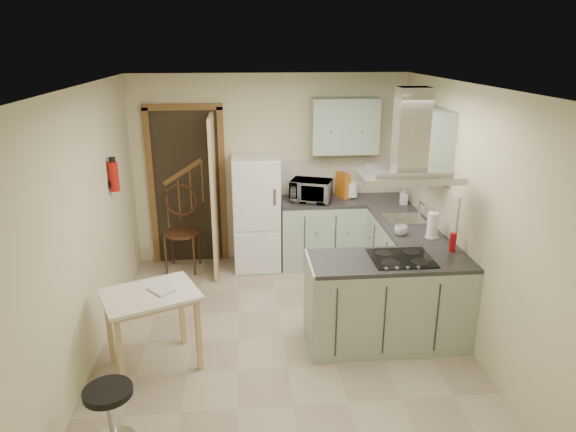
{
  "coord_description": "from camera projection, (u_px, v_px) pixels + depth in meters",
  "views": [
    {
      "loc": [
        -0.36,
        -4.57,
        2.86
      ],
      "look_at": [
        0.09,
        0.45,
        1.15
      ],
      "focal_mm": 32.0,
      "sensor_mm": 36.0,
      "label": 1
    }
  ],
  "objects": [
    {
      "name": "fridge",
      "position": [
        257.0,
        213.0,
        6.7
      ],
      "size": [
        0.6,
        0.6,
        1.5
      ],
      "primitive_type": "cube",
      "color": "white",
      "rests_on": "floor"
    },
    {
      "name": "red_bottle",
      "position": [
        453.0,
        242.0,
        5.05
      ],
      "size": [
        0.08,
        0.08,
        0.19
      ],
      "primitive_type": "cylinder",
      "rotation": [
        0.0,
        0.0,
        -0.19
      ],
      "color": "#AF0F15",
      "rests_on": "peninsula"
    },
    {
      "name": "kettle",
      "position": [
        352.0,
        189.0,
        6.79
      ],
      "size": [
        0.17,
        0.17,
        0.23
      ],
      "primitive_type": "cylinder",
      "rotation": [
        0.0,
        0.0,
        -0.08
      ],
      "color": "white",
      "rests_on": "counter_back"
    },
    {
      "name": "cereal_box",
      "position": [
        343.0,
        185.0,
        6.79
      ],
      "size": [
        0.17,
        0.24,
        0.33
      ],
      "primitive_type": "cube",
      "rotation": [
        0.0,
        0.0,
        0.41
      ],
      "color": "#CD6A18",
      "rests_on": "counter_back"
    },
    {
      "name": "right_wall",
      "position": [
        466.0,
        216.0,
        5.02
      ],
      "size": [
        0.0,
        4.2,
        4.2
      ],
      "primitive_type": "plane",
      "rotation": [
        1.57,
        0.0,
        -1.57
      ],
      "color": "beige",
      "rests_on": "floor"
    },
    {
      "name": "ceiling",
      "position": [
        282.0,
        86.0,
        4.46
      ],
      "size": [
        4.2,
        4.2,
        0.0
      ],
      "primitive_type": "plane",
      "rotation": [
        3.14,
        0.0,
        0.0
      ],
      "color": "silver",
      "rests_on": "back_wall"
    },
    {
      "name": "cup",
      "position": [
        401.0,
        230.0,
        5.48
      ],
      "size": [
        0.17,
        0.17,
        0.11
      ],
      "primitive_type": "imported",
      "rotation": [
        0.0,
        0.0,
        -0.31
      ],
      "color": "silver",
      "rests_on": "counter_right"
    },
    {
      "name": "stool",
      "position": [
        111.0,
        416.0,
        3.79
      ],
      "size": [
        0.38,
        0.38,
        0.48
      ],
      "primitive_type": "cylinder",
      "rotation": [
        0.0,
        0.0,
        -0.07
      ],
      "color": "black",
      "rests_on": "floor"
    },
    {
      "name": "peninsula",
      "position": [
        388.0,
        301.0,
        5.04
      ],
      "size": [
        1.55,
        0.65,
        0.9
      ],
      "primitive_type": "cube",
      "color": "#9EB2A0",
      "rests_on": "floor"
    },
    {
      "name": "hob",
      "position": [
        401.0,
        258.0,
        4.9
      ],
      "size": [
        0.58,
        0.5,
        0.01
      ],
      "primitive_type": "cube",
      "color": "black",
      "rests_on": "peninsula"
    },
    {
      "name": "sink",
      "position": [
        404.0,
        219.0,
        6.0
      ],
      "size": [
        0.45,
        0.4,
        0.01
      ],
      "primitive_type": "cube",
      "color": "silver",
      "rests_on": "counter_right"
    },
    {
      "name": "drop_leaf_table",
      "position": [
        153.0,
        330.0,
        4.66
      ],
      "size": [
        0.98,
        0.88,
        0.76
      ],
      "primitive_type": "cube",
      "rotation": [
        0.0,
        0.0,
        0.42
      ],
      "color": "#D3C181",
      "rests_on": "floor"
    },
    {
      "name": "counter_right",
      "position": [
        397.0,
        249.0,
        6.31
      ],
      "size": [
        0.6,
        1.95,
        0.9
      ],
      "primitive_type": "cube",
      "color": "#9EB2A0",
      "rests_on": "floor"
    },
    {
      "name": "fire_extinguisher",
      "position": [
        114.0,
        177.0,
        5.48
      ],
      "size": [
        0.1,
        0.1,
        0.32
      ],
      "primitive_type": "cylinder",
      "color": "#B2140F",
      "rests_on": "left_wall"
    },
    {
      "name": "microwave",
      "position": [
        311.0,
        191.0,
        6.64
      ],
      "size": [
        0.6,
        0.5,
        0.28
      ],
      "primitive_type": "imported",
      "rotation": [
        0.0,
        0.0,
        -0.35
      ],
      "color": "black",
      "rests_on": "counter_back"
    },
    {
      "name": "counter_back",
      "position": [
        321.0,
        232.0,
        6.87
      ],
      "size": [
        1.08,
        0.6,
        0.9
      ],
      "primitive_type": "cube",
      "color": "#9EB2A0",
      "rests_on": "floor"
    },
    {
      "name": "book",
      "position": [
        153.0,
        288.0,
        4.51
      ],
      "size": [
        0.28,
        0.29,
        0.1
      ],
      "primitive_type": "imported",
      "rotation": [
        0.0,
        0.0,
        0.71
      ],
      "color": "maroon",
      "rests_on": "drop_leaf_table"
    },
    {
      "name": "bentwood_chair",
      "position": [
        182.0,
        233.0,
        6.66
      ],
      "size": [
        0.5,
        0.5,
        1.02
      ],
      "primitive_type": "cube",
      "rotation": [
        0.0,
        0.0,
        -0.11
      ],
      "color": "#472117",
      "rests_on": "floor"
    },
    {
      "name": "doorway",
      "position": [
        187.0,
        187.0,
        6.79
      ],
      "size": [
        1.1,
        0.12,
        2.1
      ],
      "primitive_type": "cube",
      "color": "brown",
      "rests_on": "floor"
    },
    {
      "name": "wall_cabinet_back",
      "position": [
        344.0,
        126.0,
        6.57
      ],
      "size": [
        0.85,
        0.35,
        0.7
      ],
      "primitive_type": "cube",
      "color": "#9EB2A0",
      "rests_on": "back_wall"
    },
    {
      "name": "back_wall",
      "position": [
        270.0,
        170.0,
        6.84
      ],
      "size": [
        3.6,
        0.0,
        3.6
      ],
      "primitive_type": "plane",
      "rotation": [
        1.57,
        0.0,
        0.0
      ],
      "color": "beige",
      "rests_on": "floor"
    },
    {
      "name": "extractor_hood",
      "position": [
        408.0,
        175.0,
        4.64
      ],
      "size": [
        0.9,
        0.55,
        0.1
      ],
      "primitive_type": "cube",
      "color": "silver",
      "rests_on": "ceiling"
    },
    {
      "name": "paper_towel",
      "position": [
        432.0,
        225.0,
        5.38
      ],
      "size": [
        0.12,
        0.12,
        0.29
      ],
      "primitive_type": "cylinder",
      "rotation": [
        0.0,
        0.0,
        0.09
      ],
      "color": "white",
      "rests_on": "counter_right"
    },
    {
      "name": "soap_bottle",
      "position": [
        404.0,
        196.0,
        6.52
      ],
      "size": [
        0.12,
        0.12,
        0.22
      ],
      "primitive_type": "imported",
      "rotation": [
        0.0,
        0.0,
        -0.26
      ],
      "color": "#9FA1AA",
      "rests_on": "counter_right"
    },
    {
      "name": "splashback",
      "position": [
        341.0,
        176.0,
        6.95
      ],
      "size": [
        1.68,
        0.02,
        0.5
      ],
      "primitive_type": "cube",
      "color": "beige",
      "rests_on": "counter_back"
    },
    {
      "name": "left_wall",
      "position": [
        87.0,
        227.0,
        4.71
      ],
      "size": [
        0.0,
        4.2,
        4.2
      ],
      "primitive_type": "plane",
      "rotation": [
        1.57,
        0.0,
        1.57
      ],
      "color": "beige",
      "rests_on": "floor"
    },
    {
      "name": "wall_cabinet_right",
      "position": [
        424.0,
        140.0,
        5.61
      ],
      "size": [
        0.35,
        0.9,
        0.7
      ],
      "primitive_type": "cube",
      "color": "#9EB2A0",
      "rests_on": "right_wall"
    },
    {
      "name": "floor",
      "position": [
        283.0,
        336.0,
        5.26
      ],
      "size": [
        4.2,
        4.2,
        0.0
      ],
      "primitive_type": "plane",
      "color": "tan",
      "rests_on": "ground"
    }
  ]
}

